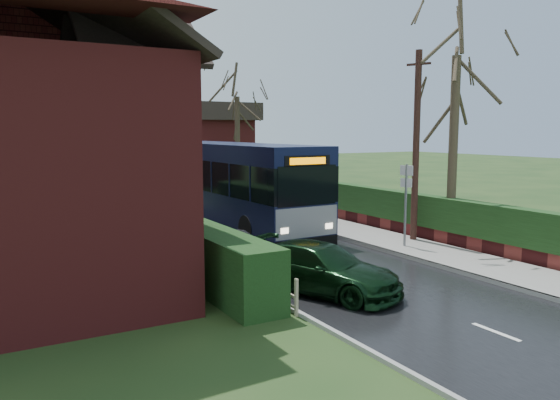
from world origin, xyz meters
TOP-DOWN VIEW (x-y plane):
  - ground at (0.00, 0.00)m, footprint 140.00×140.00m
  - road at (0.00, 10.00)m, footprint 6.00×100.00m
  - pavement at (4.25, 10.00)m, footprint 2.50×100.00m
  - kerb_right at (3.05, 10.00)m, footprint 0.12×100.00m
  - kerb_left at (-3.05, 10.00)m, footprint 0.12×100.00m
  - front_hedge at (-3.90, 5.00)m, footprint 1.20×16.00m
  - picket_fence at (-3.15, 5.00)m, footprint 0.10×16.00m
  - right_wall_hedge at (5.80, 10.00)m, footprint 0.60×50.00m
  - bus at (0.80, 8.99)m, footprint 3.10×12.27m
  - car_silver at (-2.80, 1.00)m, footprint 2.38×4.19m
  - car_green at (-1.60, -1.69)m, footprint 3.49×4.87m
  - car_distant at (2.00, 34.03)m, footprint 1.51×3.62m
  - bus_stop_sign at (4.00, 1.16)m, footprint 0.25×0.45m
  - telegraph_pole at (5.14, 1.91)m, footprint 0.42×0.89m
  - tree_right_near at (6.00, 0.90)m, footprint 4.61×4.61m
  - tree_right_far at (7.05, 21.55)m, footprint 4.89×4.89m

SIDE VIEW (x-z plane):
  - ground at x=0.00m, z-range 0.00..0.00m
  - road at x=0.00m, z-range 0.00..0.02m
  - kerb_left at x=-3.05m, z-range 0.00..0.10m
  - pavement at x=4.25m, z-range 0.00..0.14m
  - kerb_right at x=3.05m, z-range 0.00..0.14m
  - picket_fence at x=-3.15m, z-range 0.00..0.90m
  - car_distant at x=2.00m, z-range 0.00..1.16m
  - car_green at x=-1.60m, z-range 0.00..1.31m
  - car_silver at x=-2.80m, z-range 0.00..1.34m
  - front_hedge at x=-3.90m, z-range 0.00..1.60m
  - right_wall_hedge at x=5.80m, z-range 0.12..1.92m
  - bus at x=0.80m, z-range -0.02..3.69m
  - bus_stop_sign at x=4.00m, z-range 0.49..3.58m
  - telegraph_pole at x=5.14m, z-range 0.04..7.28m
  - tree_right_far at x=7.05m, z-range 2.33..11.78m
  - tree_right_near at x=6.00m, z-range 2.46..12.41m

